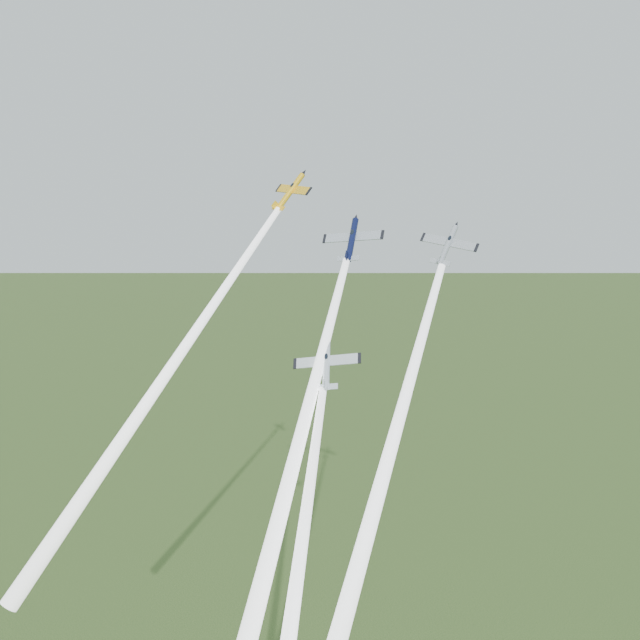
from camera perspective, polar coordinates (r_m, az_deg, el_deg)
The scene contains 7 objects.
plane_yellow at distance 121.96m, azimuth -2.14°, elevation 9.09°, with size 8.67×8.60×1.36m, color yellow, non-canonical shape.
smoke_trail_yellow at distance 114.79m, azimuth -11.81°, elevation -5.18°, with size 2.52×2.52×65.91m, color white, non-canonical shape.
plane_navy at distance 106.69m, azimuth 2.28°, elevation 5.74°, with size 8.53×8.47×1.34m, color #0C1237, non-canonical shape.
smoke_trail_navy at distance 92.70m, azimuth -2.11°, elevation -10.93°, with size 2.52×2.52×59.43m, color white, non-canonical shape.
plane_silver_right at distance 103.22m, azimuth 9.07°, elevation 5.30°, with size 7.57×7.51×1.19m, color #ABB1B9, non-canonical shape.
smoke_trail_silver_right at distance 89.15m, azimuth 3.99°, elevation -12.81°, with size 2.52×2.52×62.30m, color white, non-canonical shape.
plane_silver_low at distance 97.50m, azimuth 0.46°, elevation -3.19°, with size 8.48×8.42×1.33m, color silver, non-canonical shape.
Camera 1 is at (60.95, -89.35, 109.55)m, focal length 45.00 mm.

